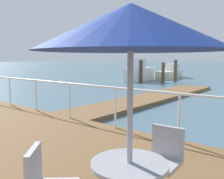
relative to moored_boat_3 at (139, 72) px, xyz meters
The scene contains 11 objects.
ground_plane 13.05m from the moored_boat_3, behind, with size 300.00×300.00×0.00m, color #476675.
floating_dock 11.72m from the moored_boat_3, 144.61° to the right, with size 13.66×2.00×0.18m, color brown.
boardwalk_railing 17.80m from the moored_boat_3, 154.16° to the right, with size 0.06×31.37×1.08m.
dock_piling_0 3.54m from the moored_boat_3, 76.81° to the right, with size 0.31×0.31×2.09m, color brown.
dock_piling_1 2.80m from the moored_boat_3, 97.23° to the right, with size 0.30×0.30×1.84m, color brown.
dock_piling_2 2.52m from the moored_boat_3, 144.66° to the right, with size 0.33×0.33×2.09m, color #473826.
moored_boat_3 is the anchor object (origin of this frame).
moored_boat_4 5.41m from the moored_boat_3, ahead, with size 6.20×2.60×1.64m.
cafe_table_round 22.44m from the moored_boat_3, 147.69° to the right, with size 0.80×0.80×0.74m.
patio_umbrella 22.50m from the moored_boat_3, 147.69° to the right, with size 1.88×1.88×2.31m.
cafe_chair_0 21.71m from the moored_boat_3, 146.59° to the right, with size 0.49×0.46×0.90m.
Camera 1 is at (-8.10, 4.62, 2.19)m, focal length 39.78 mm.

